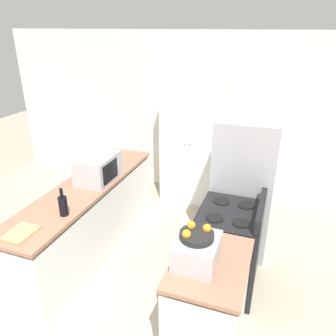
# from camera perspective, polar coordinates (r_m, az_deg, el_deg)

# --- Properties ---
(wall_back) EXTENTS (7.00, 0.06, 2.60)m
(wall_back) POSITION_cam_1_polar(r_m,az_deg,el_deg) (5.36, 5.78, 8.86)
(wall_back) COLOR silver
(wall_back) RESTS_ON ground_plane
(counter_left) EXTENTS (0.60, 2.52, 0.92)m
(counter_left) POSITION_cam_1_polar(r_m,az_deg,el_deg) (4.23, -13.62, -8.72)
(counter_left) COLOR silver
(counter_left) RESTS_ON ground_plane
(counter_right) EXTENTS (0.60, 0.86, 0.92)m
(counter_right) POSITION_cam_1_polar(r_m,az_deg,el_deg) (3.07, 6.95, -22.73)
(counter_right) COLOR silver
(counter_right) RESTS_ON ground_plane
(pantry_cabinet) EXTENTS (0.92, 0.57, 2.08)m
(pantry_cabinet) POSITION_cam_1_polar(r_m,az_deg,el_deg) (5.14, 4.38, 5.23)
(pantry_cabinet) COLOR white
(pantry_cabinet) RESTS_ON ground_plane
(stove) EXTENTS (0.66, 0.74, 1.08)m
(stove) POSITION_cam_1_polar(r_m,az_deg,el_deg) (3.66, 10.33, -13.57)
(stove) COLOR black
(stove) RESTS_ON ground_plane
(refrigerator) EXTENTS (0.73, 0.73, 1.71)m
(refrigerator) POSITION_cam_1_polar(r_m,az_deg,el_deg) (4.11, 13.03, -3.00)
(refrigerator) COLOR #A3A3A8
(refrigerator) RESTS_ON ground_plane
(microwave) EXTENTS (0.39, 0.53, 0.32)m
(microwave) POSITION_cam_1_polar(r_m,az_deg,el_deg) (4.03, -12.10, -0.00)
(microwave) COLOR #B2B2B7
(microwave) RESTS_ON counter_left
(wine_bottle) EXTENTS (0.09, 0.09, 0.29)m
(wine_bottle) POSITION_cam_1_polar(r_m,az_deg,el_deg) (3.41, -17.80, -6.21)
(wine_bottle) COLOR black
(wine_bottle) RESTS_ON counter_left
(toaster_oven) EXTENTS (0.34, 0.38, 0.22)m
(toaster_oven) POSITION_cam_1_polar(r_m,az_deg,el_deg) (2.66, 5.02, -14.21)
(toaster_oven) COLOR #B2B2B7
(toaster_oven) RESTS_ON counter_right
(fruit_bowl) EXTENTS (0.27, 0.27, 0.10)m
(fruit_bowl) POSITION_cam_1_polar(r_m,az_deg,el_deg) (2.59, 4.96, -11.40)
(fruit_bowl) COLOR black
(fruit_bowl) RESTS_ON toaster_oven
(cutting_board) EXTENTS (0.23, 0.29, 0.02)m
(cutting_board) POSITION_cam_1_polar(r_m,az_deg,el_deg) (3.30, -24.29, -10.30)
(cutting_board) COLOR tan
(cutting_board) RESTS_ON counter_left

